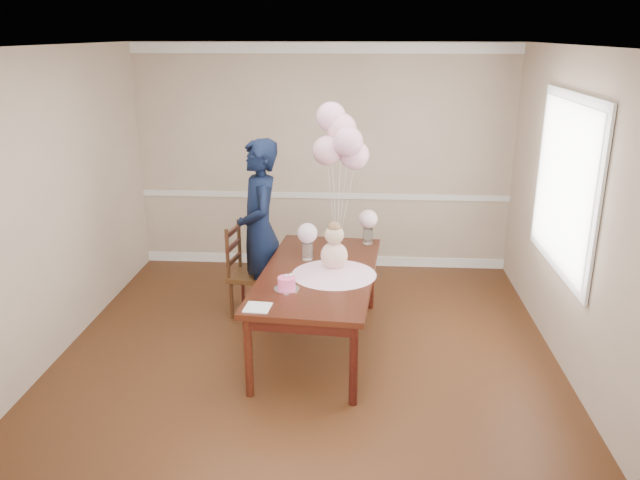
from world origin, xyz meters
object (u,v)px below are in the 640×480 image
at_px(dining_table_top, 318,274).
at_px(woman, 260,231).
at_px(dining_chair_seat, 252,275).
at_px(birthday_cake, 287,283).

distance_m(dining_table_top, woman, 0.92).
relative_size(dining_table_top, dining_chair_seat, 4.81).
bearing_deg(birthday_cake, dining_chair_seat, 114.23).
distance_m(dining_chair_seat, woman, 0.50).
height_order(birthday_cake, dining_chair_seat, birthday_cake).
height_order(dining_table_top, birthday_cake, birthday_cake).
bearing_deg(dining_chair_seat, birthday_cake, -56.47).
height_order(birthday_cake, woman, woman).
distance_m(dining_table_top, dining_chair_seat, 1.03).
xyz_separation_m(dining_table_top, woman, (-0.63, 0.64, 0.19)).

